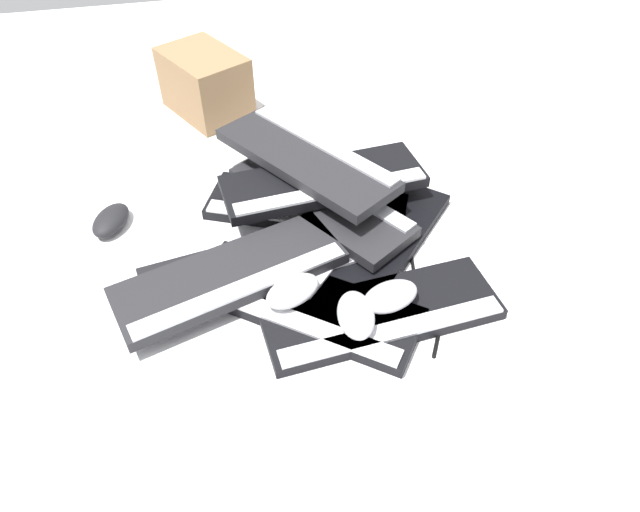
% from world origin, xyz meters
% --- Properties ---
extents(ground_plane, '(3.20, 3.20, 0.00)m').
position_xyz_m(ground_plane, '(0.00, 0.00, 0.00)').
color(ground_plane, white).
extents(keyboard_0, '(0.46, 0.22, 0.03)m').
position_xyz_m(keyboard_0, '(0.17, -0.08, 0.01)').
color(keyboard_0, black).
rests_on(keyboard_0, ground).
extents(keyboard_1, '(0.44, 0.39, 0.03)m').
position_xyz_m(keyboard_1, '(0.09, 0.03, 0.01)').
color(keyboard_1, black).
rests_on(keyboard_1, ground).
extents(keyboard_2, '(0.45, 0.19, 0.03)m').
position_xyz_m(keyboard_2, '(-0.05, 0.08, 0.01)').
color(keyboard_2, black).
rests_on(keyboard_2, ground).
extents(keyboard_3, '(0.41, 0.42, 0.03)m').
position_xyz_m(keyboard_3, '(-0.09, -0.10, 0.01)').
color(keyboard_3, black).
rests_on(keyboard_3, ground).
extents(keyboard_4, '(0.46, 0.32, 0.03)m').
position_xyz_m(keyboard_4, '(0.03, -0.25, 0.01)').
color(keyboard_4, black).
rests_on(keyboard_4, ground).
extents(keyboard_5, '(0.36, 0.45, 0.03)m').
position_xyz_m(keyboard_5, '(-0.00, -0.23, 0.04)').
color(keyboard_5, '#232326').
rests_on(keyboard_5, keyboard_4).
extents(keyboard_6, '(0.45, 0.19, 0.03)m').
position_xyz_m(keyboard_6, '(-0.02, -0.25, 0.07)').
color(keyboard_6, black).
rests_on(keyboard_6, keyboard_5).
extents(keyboard_7, '(0.46, 0.27, 0.03)m').
position_xyz_m(keyboard_7, '(0.21, -0.05, 0.04)').
color(keyboard_7, '#232326').
rests_on(keyboard_7, keyboard_0).
extents(keyboard_8, '(0.37, 0.45, 0.03)m').
position_xyz_m(keyboard_8, '(0.01, -0.31, 0.10)').
color(keyboard_8, '#232326').
rests_on(keyboard_8, keyboard_6).
extents(mouse_0, '(0.13, 0.11, 0.04)m').
position_xyz_m(mouse_0, '(0.11, 0.02, 0.05)').
color(mouse_0, silver).
rests_on(mouse_0, keyboard_1).
extents(mouse_1, '(0.08, 0.12, 0.04)m').
position_xyz_m(mouse_1, '(0.01, 0.11, 0.05)').
color(mouse_1, '#B7B7BC').
rests_on(mouse_1, keyboard_2).
extents(mouse_2, '(0.12, 0.09, 0.04)m').
position_xyz_m(mouse_2, '(-0.06, 0.08, 0.05)').
color(mouse_2, '#B7B7BC').
rests_on(mouse_2, keyboard_2).
extents(mouse_3, '(0.11, 0.13, 0.04)m').
position_xyz_m(mouse_3, '(0.45, -0.29, 0.02)').
color(mouse_3, black).
rests_on(mouse_3, ground).
extents(cable_0, '(0.16, 0.44, 0.01)m').
position_xyz_m(cable_0, '(-0.16, -0.04, 0.00)').
color(cable_0, black).
rests_on(cable_0, ground).
extents(cardboard_box, '(0.25, 0.28, 0.17)m').
position_xyz_m(cardboard_box, '(0.20, -0.74, 0.08)').
color(cardboard_box, olive).
rests_on(cardboard_box, ground).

